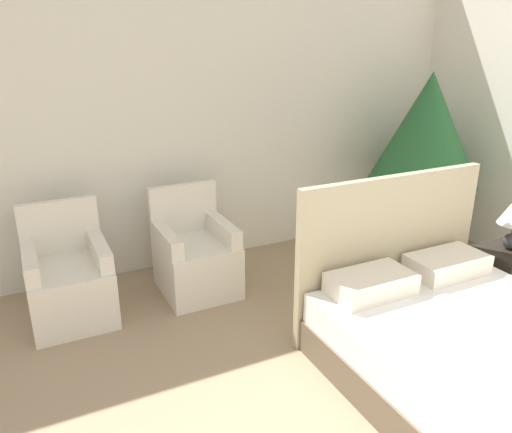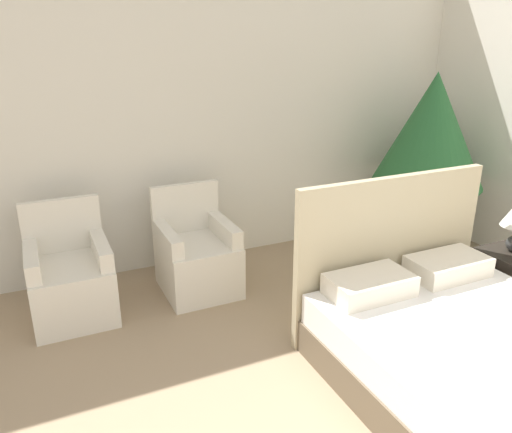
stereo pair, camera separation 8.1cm
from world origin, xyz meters
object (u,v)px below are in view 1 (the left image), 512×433
(bed, at_px, (493,364))
(potted_palm, at_px, (426,135))
(nightstand, at_px, (504,277))
(armchair_near_window_right, at_px, (196,260))
(armchair_near_window_left, at_px, (70,284))

(bed, height_order, potted_palm, potted_palm)
(bed, bearing_deg, nightstand, 36.35)
(bed, distance_m, armchair_near_window_right, 2.33)
(armchair_near_window_left, height_order, potted_palm, potted_palm)
(nightstand, bearing_deg, armchair_near_window_left, 157.09)
(armchair_near_window_right, distance_m, potted_palm, 2.49)
(bed, bearing_deg, armchair_near_window_left, 135.45)
(armchair_near_window_right, bearing_deg, bed, -62.61)
(armchair_near_window_left, height_order, nightstand, armchair_near_window_left)
(bed, distance_m, armchair_near_window_left, 2.94)
(armchair_near_window_right, height_order, potted_palm, potted_palm)
(bed, relative_size, potted_palm, 1.22)
(armchair_near_window_left, relative_size, nightstand, 1.78)
(bed, relative_size, nightstand, 4.38)
(potted_palm, distance_m, nightstand, 1.54)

